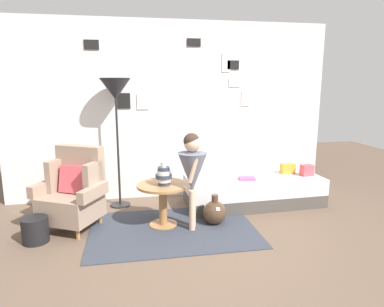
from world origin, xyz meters
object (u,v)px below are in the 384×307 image
object	(u,v)px
vase_striped	(164,176)
armchair	(74,192)
floor_lamp	(116,94)
side_table	(163,195)
demijohn_near	(215,212)
magazine_basket	(35,230)
daybed	(253,190)
book_on_daybed	(247,178)
person_child	(192,168)

from	to	relation	value
vase_striped	armchair	bearing A→B (deg)	168.91
vase_striped	floor_lamp	distance (m)	1.37
side_table	demijohn_near	size ratio (longest dim) A/B	1.65
side_table	magazine_basket	distance (m)	1.45
daybed	floor_lamp	size ratio (longest dim) A/B	1.09
book_on_daybed	demijohn_near	world-z (taller)	book_on_daybed
demijohn_near	magazine_basket	size ratio (longest dim) A/B	1.34
person_child	daybed	bearing A→B (deg)	34.66
daybed	person_child	size ratio (longest dim) A/B	1.67
floor_lamp	book_on_daybed	xyz separation A→B (m)	(1.74, -0.38, -1.15)
armchair	book_on_daybed	size ratio (longest dim) A/B	4.41
armchair	vase_striped	bearing A→B (deg)	-11.09
person_child	floor_lamp	bearing A→B (deg)	131.79
vase_striped	person_child	xyz separation A→B (m)	(0.32, -0.12, 0.10)
daybed	book_on_daybed	xyz separation A→B (m)	(-0.14, -0.12, 0.22)
side_table	person_child	size ratio (longest dim) A/B	0.54
floor_lamp	magazine_basket	xyz separation A→B (m)	(-0.88, -1.01, -1.42)
floor_lamp	side_table	bearing A→B (deg)	-56.65
floor_lamp	person_child	size ratio (longest dim) A/B	1.54
side_table	vase_striped	size ratio (longest dim) A/B	2.21
armchair	vase_striped	xyz separation A→B (m)	(1.06, -0.21, 0.20)
person_child	magazine_basket	xyz separation A→B (m)	(-1.75, -0.04, -0.60)
armchair	daybed	bearing A→B (deg)	8.99
book_on_daybed	magazine_basket	size ratio (longest dim) A/B	0.79
side_table	book_on_daybed	bearing A→B (deg)	19.49
floor_lamp	book_on_daybed	world-z (taller)	floor_lamp
armchair	vase_striped	world-z (taller)	armchair
armchair	person_child	distance (m)	1.45
side_table	floor_lamp	bearing A→B (deg)	123.35
vase_striped	magazine_basket	xyz separation A→B (m)	(-1.43, -0.16, -0.50)
armchair	vase_striped	size ratio (longest dim) A/B	3.47
side_table	demijohn_near	xyz separation A→B (m)	(0.63, -0.07, -0.23)
daybed	magazine_basket	bearing A→B (deg)	-164.99
daybed	book_on_daybed	distance (m)	0.28
person_child	book_on_daybed	bearing A→B (deg)	33.84
vase_striped	magazine_basket	size ratio (longest dim) A/B	1.00
daybed	book_on_daybed	world-z (taller)	book_on_daybed
person_child	demijohn_near	bearing A→B (deg)	17.36
demijohn_near	magazine_basket	xyz separation A→B (m)	(-2.04, -0.13, -0.01)
side_table	person_child	world-z (taller)	person_child
floor_lamp	demijohn_near	size ratio (longest dim) A/B	4.73
book_on_daybed	demijohn_near	distance (m)	0.81
side_table	book_on_daybed	size ratio (longest dim) A/B	2.81
floor_lamp	daybed	bearing A→B (deg)	-7.98
demijohn_near	person_child	bearing A→B (deg)	-162.64
vase_striped	book_on_daybed	world-z (taller)	vase_striped
floor_lamp	demijohn_near	distance (m)	2.03
daybed	armchair	bearing A→B (deg)	-171.01
armchair	book_on_daybed	bearing A→B (deg)	6.61
floor_lamp	demijohn_near	world-z (taller)	floor_lamp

